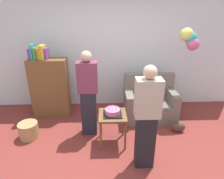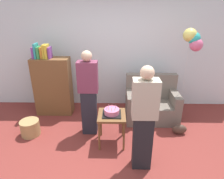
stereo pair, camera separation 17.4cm
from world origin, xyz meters
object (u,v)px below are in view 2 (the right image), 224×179
Objects in this scene: couch at (151,104)px; birthday_cake at (112,112)px; person_blowing_candles at (89,94)px; person_holding_cake at (144,120)px; bookshelf at (53,85)px; balloon_bunch at (193,39)px; wicker_basket at (30,128)px; side_table at (112,119)px; handbag at (179,129)px.

couch is 3.44× the size of birthday_cake.
person_blowing_candles and person_holding_cake have the same top height.
bookshelf is 1.20m from person_blowing_candles.
bookshelf is 0.83× the size of balloon_bunch.
wicker_basket is (-2.05, 0.77, -0.68)m from person_holding_cake.
person_blowing_candles is 1.00× the size of person_holding_cake.
couch reaches higher than birthday_cake.
wicker_basket is (-1.15, -0.11, -0.68)m from person_blowing_candles.
person_holding_cake is (0.47, -0.56, 0.20)m from birthday_cake.
bookshelf reaches higher than side_table.
couch is 0.67× the size of person_holding_cake.
person_blowing_candles is at bearing 143.05° from side_table.
balloon_bunch is at bearing 29.29° from birthday_cake.
wicker_basket is at bearing 172.37° from birthday_cake.
balloon_bunch reaches higher than wicker_basket.
person_holding_cake is (1.81, -1.66, 0.15)m from bookshelf.
bookshelf is 2.74× the size of side_table.
person_blowing_candles is at bearing -40.45° from bookshelf.
balloon_bunch is (1.96, 0.53, 0.90)m from person_blowing_candles.
couch is 0.68× the size of bookshelf.
couch is 2.23m from bookshelf.
side_table is at bearing -42.54° from person_blowing_candles.
couch is 3.06× the size of wicker_basket.
wicker_basket is at bearing 172.37° from side_table.
handbag is (0.85, 0.85, -0.73)m from person_holding_cake.
person_blowing_candles is 4.53× the size of wicker_basket.
handbag is 1.75m from balloon_bunch.
person_holding_cake is 2.30m from wicker_basket.
balloon_bunch is at bearing -114.29° from person_holding_cake.
couch reaches higher than wicker_basket.
bookshelf is at bearing -30.07° from person_holding_cake.
side_table is at bearing -150.70° from balloon_bunch.
side_table is at bearing -39.36° from bookshelf.
person_blowing_candles is (-0.43, 0.33, 0.20)m from birthday_cake.
handbag is at bearing 12.17° from birthday_cake.
wicker_basket is (-0.24, -0.89, -0.53)m from bookshelf.
couch is 1.49m from person_blowing_candles.
birthday_cake is (1.34, -1.10, -0.05)m from bookshelf.
person_blowing_candles is at bearing 178.60° from handbag.
birthday_cake is at bearing 154.93° from side_table.
person_blowing_candles is 5.82× the size of handbag.
person_holding_cake reaches higher than handbag.
person_holding_cake reaches higher than couch.
couch is at bearing 15.54° from wicker_basket.
side_table is 1.63× the size of wicker_basket.
couch is 1.87× the size of side_table.
bookshelf is 4.46× the size of wicker_basket.
wicker_basket is (-2.43, -0.68, -0.19)m from couch.
balloon_bunch is at bearing -4.83° from bookshelf.
balloon_bunch reaches higher than bookshelf.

